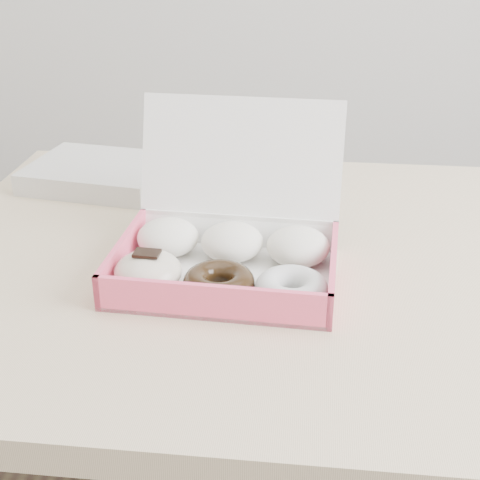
# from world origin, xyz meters

# --- Properties ---
(table) EXTENTS (1.20, 0.80, 0.75)m
(table) POSITION_xyz_m (0.00, 0.00, 0.67)
(table) COLOR tan
(table) RESTS_ON ground
(donut_box) EXTENTS (0.30, 0.28, 0.21)m
(donut_box) POSITION_xyz_m (-0.15, -0.06, 0.78)
(donut_box) COLOR white
(donut_box) RESTS_ON table
(newspapers) EXTENTS (0.26, 0.22, 0.04)m
(newspapers) POSITION_xyz_m (-0.42, 0.24, 0.77)
(newspapers) COLOR silver
(newspapers) RESTS_ON table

